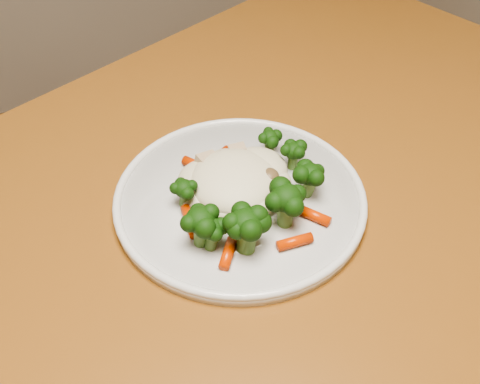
{
  "coord_description": "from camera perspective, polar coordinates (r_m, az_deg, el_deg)",
  "views": [
    {
      "loc": [
        0.09,
        -0.39,
        1.26
      ],
      "look_at": [
        0.29,
        0.07,
        0.77
      ],
      "focal_mm": 45.0,
      "sensor_mm": 36.0,
      "label": 1
    }
  ],
  "objects": [
    {
      "name": "meal",
      "position": [
        0.68,
        0.37,
        -0.1
      ],
      "size": [
        0.19,
        0.19,
        0.05
      ],
      "color": "beige",
      "rests_on": "plate"
    },
    {
      "name": "dining_table",
      "position": [
        0.74,
        1.17,
        -9.95
      ],
      "size": [
        1.47,
        1.22,
        0.75
      ],
      "rotation": [
        0.0,
        0.0,
        0.36
      ],
      "color": "#935822",
      "rests_on": "ground"
    },
    {
      "name": "plate",
      "position": [
        0.71,
        -0.0,
        -0.8
      ],
      "size": [
        0.3,
        0.3,
        0.01
      ],
      "primitive_type": "cylinder",
      "color": "silver",
      "rests_on": "dining_table"
    }
  ]
}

